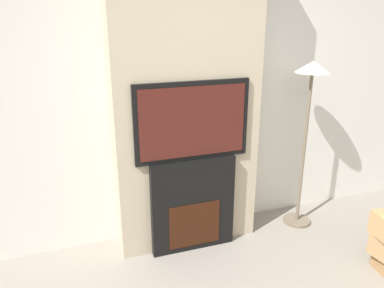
{
  "coord_description": "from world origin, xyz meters",
  "views": [
    {
      "loc": [
        -0.94,
        -1.05,
        1.98
      ],
      "look_at": [
        0.0,
        1.67,
        0.97
      ],
      "focal_mm": 35.0,
      "sensor_mm": 36.0,
      "label": 1
    }
  ],
  "objects": [
    {
      "name": "fireplace",
      "position": [
        0.0,
        1.67,
        0.42
      ],
      "size": [
        0.73,
        0.15,
        0.84
      ],
      "color": "black",
      "rests_on": "ground_plane"
    },
    {
      "name": "wall_back",
      "position": [
        0.0,
        2.03,
        1.35
      ],
      "size": [
        6.0,
        0.06,
        2.7
      ],
      "color": "silver",
      "rests_on": "ground_plane"
    },
    {
      "name": "television",
      "position": [
        0.0,
        1.67,
        1.16
      ],
      "size": [
        0.95,
        0.07,
        0.65
      ],
      "color": "black",
      "rests_on": "fireplace"
    },
    {
      "name": "chimney_breast",
      "position": [
        0.0,
        1.83,
        1.35
      ],
      "size": [
        1.23,
        0.33,
        2.7
      ],
      "color": "#BCAD8E",
      "rests_on": "ground_plane"
    },
    {
      "name": "floor_lamp",
      "position": [
        1.12,
        1.71,
        1.23
      ],
      "size": [
        0.3,
        0.3,
        1.59
      ],
      "color": "#726651",
      "rests_on": "ground_plane"
    }
  ]
}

